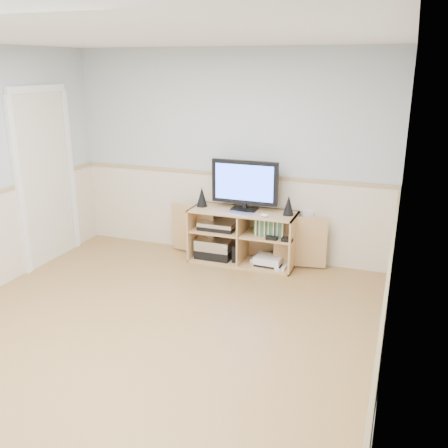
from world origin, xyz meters
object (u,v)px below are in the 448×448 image
at_px(game_consoles, 268,260).
at_px(monitor, 245,184).
at_px(media_cabinet, 244,235).
at_px(keyboard, 240,214).

bearing_deg(game_consoles, monitor, 169.46).
relative_size(media_cabinet, game_consoles, 4.40).
height_order(monitor, game_consoles, monitor).
relative_size(media_cabinet, monitor, 2.47).
distance_m(media_cabinet, game_consoles, 0.42).
relative_size(keyboard, game_consoles, 0.67).
xyz_separation_m(keyboard, game_consoles, (0.32, 0.13, -0.59)).
bearing_deg(monitor, media_cabinet, 90.00).
relative_size(monitor, keyboard, 2.67).
bearing_deg(keyboard, game_consoles, 35.46).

